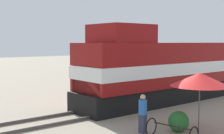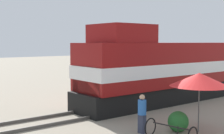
{
  "view_description": "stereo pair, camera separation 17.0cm",
  "coord_description": "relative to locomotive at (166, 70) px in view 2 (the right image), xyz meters",
  "views": [
    {
      "loc": [
        12.69,
        -12.5,
        3.66
      ],
      "look_at": [
        1.2,
        -3.12,
        2.47
      ],
      "focal_mm": 50.0,
      "sensor_mm": 36.0,
      "label": 1
    },
    {
      "loc": [
        12.8,
        -12.37,
        3.66
      ],
      "look_at": [
        1.2,
        -3.12,
        2.47
      ],
      "focal_mm": 50.0,
      "sensor_mm": 36.0,
      "label": 2
    }
  ],
  "objects": [
    {
      "name": "vendor_umbrella",
      "position": [
        5.24,
        -3.89,
        0.19
      ],
      "size": [
        2.39,
        2.39,
        2.43
      ],
      "color": "#4C4C4C",
      "rests_on": "ground_plane"
    },
    {
      "name": "person_bystander",
      "position": [
        3.93,
        -5.81,
        -1.12
      ],
      "size": [
        0.34,
        0.34,
        1.57
      ],
      "color": "#2D3347",
      "rests_on": "ground_plane"
    },
    {
      "name": "rail_near",
      "position": [
        -0.72,
        -2.06,
        -1.89
      ],
      "size": [
        0.08,
        36.17,
        0.15
      ],
      "primitive_type": "cube",
      "color": "#4C4742",
      "rests_on": "ground_plane"
    },
    {
      "name": "shrub_cluster",
      "position": [
        4.73,
        -4.54,
        -1.54
      ],
      "size": [
        0.85,
        0.85,
        0.85
      ],
      "primitive_type": "sphere",
      "color": "#236028",
      "rests_on": "ground_plane"
    },
    {
      "name": "ground_plane",
      "position": [
        0.0,
        -2.06,
        -1.97
      ],
      "size": [
        120.0,
        120.0,
        0.0
      ],
      "primitive_type": "plane",
      "color": "gray"
    },
    {
      "name": "rail_far",
      "position": [
        0.72,
        -2.06,
        -1.89
      ],
      "size": [
        0.08,
        36.17,
        0.15
      ],
      "primitive_type": "cube",
      "color": "#4C4742",
      "rests_on": "ground_plane"
    },
    {
      "name": "bicycle",
      "position": [
        5.33,
        -5.71,
        -1.6
      ],
      "size": [
        1.95,
        0.97,
        0.72
      ],
      "rotation": [
        0.0,
        0.0,
        1.71
      ],
      "color": "black",
      "rests_on": "ground_plane"
    },
    {
      "name": "locomotive",
      "position": [
        0.0,
        0.0,
        0.0
      ],
      "size": [
        2.86,
        13.11,
        4.6
      ],
      "color": "black",
      "rests_on": "ground_plane"
    }
  ]
}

